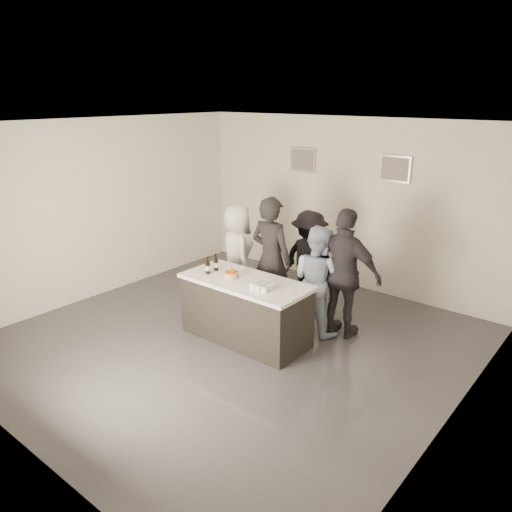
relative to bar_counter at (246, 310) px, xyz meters
The scene contains 19 objects.
floor 0.49m from the bar_counter, 116.57° to the right, with size 6.00×6.00×0.00m, color #3D3D42.
ceiling 2.56m from the bar_counter, 116.57° to the right, with size 6.00×6.00×0.00m, color white.
wall_back 3.02m from the bar_counter, 91.69° to the left, with size 6.00×0.04×3.00m, color silver.
wall_front 3.34m from the bar_counter, 91.51° to the right, with size 6.00×0.04×3.00m, color silver.
wall_left 3.26m from the bar_counter, behind, with size 0.04×6.00×3.00m, color silver.
wall_right 3.10m from the bar_counter, ahead, with size 0.04×6.00×3.00m, color silver.
picture_left 3.45m from the bar_counter, 109.34° to the left, with size 0.54×0.04×0.44m, color #B2B2B7.
picture_right 3.40m from the bar_counter, 73.76° to the left, with size 0.54×0.04×0.44m, color #B2B2B7.
bar_counter is the anchor object (origin of this frame).
cake 0.54m from the bar_counter, 168.74° to the right, with size 0.21×0.21×0.07m, color orange.
beer_bottle_a 0.83m from the bar_counter, behind, with size 0.07×0.07×0.26m, color black.
beer_bottle_b 0.84m from the bar_counter, 166.41° to the right, with size 0.07×0.07×0.26m, color black.
tumbler_cluster 0.63m from the bar_counter, 11.87° to the right, with size 0.30×0.30×0.08m, color #C87712.
candles 0.61m from the bar_counter, 140.06° to the right, with size 0.24×0.08×0.01m, color pink.
person_main_black 0.98m from the bar_counter, 102.38° to the left, with size 0.70×0.46×1.93m, color black.
person_main_blue 1.12m from the bar_counter, 53.47° to the left, with size 0.78×0.61×1.61m, color #98AFC7.
person_guest_left 1.45m from the bar_counter, 135.93° to the left, with size 0.81×0.53×1.66m, color silver.
person_guest_right 1.49m from the bar_counter, 44.51° to the left, with size 1.10×0.46×1.88m, color #2A2830.
person_guest_back 1.63m from the bar_counter, 89.94° to the left, with size 1.03×0.59×1.60m, color black.
Camera 1 is at (4.29, -4.75, 3.38)m, focal length 35.00 mm.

